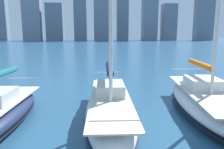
{
  "coord_description": "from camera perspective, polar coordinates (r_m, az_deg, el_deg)",
  "views": [
    {
      "loc": [
        0.62,
        2.91,
        3.93
      ],
      "look_at": [
        -0.33,
        -6.63,
        2.2
      ],
      "focal_mm": 35.0,
      "sensor_mm": 36.0,
      "label": 1
    }
  ],
  "objects": [
    {
      "name": "city_skyline",
      "position": [
        164.23,
        -4.64,
        15.21
      ],
      "size": [
        174.39,
        20.54,
        50.6
      ],
      "color": "slate",
      "rests_on": "ground"
    },
    {
      "name": "sailboat_orange",
      "position": [
        12.23,
        23.17,
        -5.96
      ],
      "size": [
        4.02,
        9.16,
        13.12
      ],
      "color": "white",
      "rests_on": "ground"
    },
    {
      "name": "sailboat_navy",
      "position": [
        10.4,
        -0.47,
        -8.06
      ],
      "size": [
        2.76,
        9.04,
        12.04
      ],
      "color": "white",
      "rests_on": "ground"
    }
  ]
}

